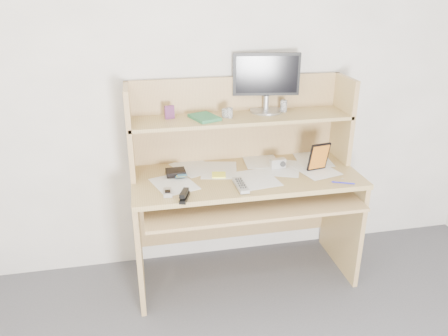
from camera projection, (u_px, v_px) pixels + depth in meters
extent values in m
cube|color=white|center=(235.00, 84.00, 2.80)|extent=(3.60, 0.04, 2.50)
cube|color=tan|center=(246.00, 177.00, 2.71)|extent=(1.40, 0.60, 0.03)
cube|color=tan|center=(139.00, 240.00, 2.73)|extent=(0.03, 0.56, 0.72)
cube|color=tan|center=(342.00, 219.00, 2.98)|extent=(0.03, 0.56, 0.72)
cube|color=tan|center=(235.00, 211.00, 3.12)|extent=(1.34, 0.02, 0.41)
cube|color=tan|center=(250.00, 199.00, 2.64)|extent=(1.28, 0.55, 0.02)
cube|color=tan|center=(236.00, 119.00, 2.86)|extent=(1.40, 0.02, 0.55)
cube|color=tan|center=(130.00, 132.00, 2.61)|extent=(0.03, 0.30, 0.55)
cube|color=tan|center=(342.00, 119.00, 2.86)|extent=(0.03, 0.30, 0.55)
cube|color=tan|center=(241.00, 118.00, 2.71)|extent=(1.38, 0.30, 0.02)
cube|color=white|center=(246.00, 174.00, 2.70)|extent=(1.32, 0.54, 0.01)
cube|color=black|center=(254.00, 192.00, 2.68)|extent=(0.43, 0.18, 0.02)
cube|color=black|center=(254.00, 190.00, 2.67)|extent=(0.40, 0.17, 0.01)
cube|color=#A0A09B|center=(241.00, 185.00, 2.52)|extent=(0.06, 0.20, 0.02)
cube|color=#B0B0B2|center=(168.00, 192.00, 2.44)|extent=(0.05, 0.09, 0.02)
cube|color=black|center=(184.00, 195.00, 2.38)|extent=(0.08, 0.14, 0.04)
cube|color=black|center=(176.00, 172.00, 2.68)|extent=(0.12, 0.10, 0.03)
cube|color=yellow|center=(219.00, 175.00, 2.68)|extent=(0.10, 0.10, 0.01)
cube|color=silver|center=(278.00, 163.00, 2.78)|extent=(0.10, 0.05, 0.06)
cube|color=black|center=(319.00, 157.00, 2.71)|extent=(0.13, 0.04, 0.18)
cylinder|color=#1918B5|center=(343.00, 183.00, 2.57)|extent=(0.12, 0.06, 0.01)
cube|color=maroon|center=(169.00, 112.00, 2.65)|extent=(0.06, 0.03, 0.08)
cube|color=#36884A|center=(204.00, 117.00, 2.65)|extent=(0.19, 0.22, 0.02)
cylinder|color=black|center=(225.00, 113.00, 2.69)|extent=(0.04, 0.04, 0.05)
cylinder|color=white|center=(230.00, 113.00, 2.67)|extent=(0.04, 0.04, 0.06)
cylinder|color=black|center=(226.00, 113.00, 2.68)|extent=(0.06, 0.06, 0.05)
cylinder|color=white|center=(284.00, 106.00, 2.79)|extent=(0.06, 0.06, 0.08)
cylinder|color=#A5A5AA|center=(266.00, 111.00, 2.81)|extent=(0.21, 0.21, 0.01)
cylinder|color=#A5A5AA|center=(266.00, 102.00, 2.80)|extent=(0.04, 0.04, 0.09)
cube|color=black|center=(266.00, 74.00, 2.74)|extent=(0.42, 0.09, 0.26)
cube|color=black|center=(267.00, 75.00, 2.73)|extent=(0.38, 0.06, 0.23)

